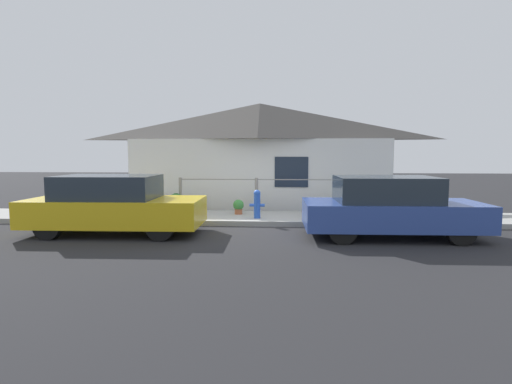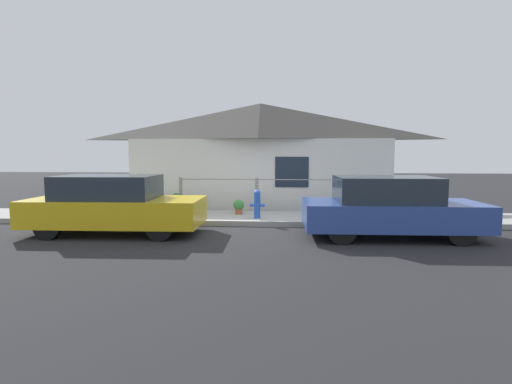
# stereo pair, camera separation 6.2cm
# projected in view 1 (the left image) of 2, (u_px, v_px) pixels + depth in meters

# --- Properties ---
(ground_plane) EXTENTS (60.00, 60.00, 0.00)m
(ground_plane) POSITION_uv_depth(u_px,v_px,m) (252.00, 227.00, 10.64)
(ground_plane) COLOR #262628
(sidewalk) EXTENTS (24.00, 1.99, 0.14)m
(sidewalk) POSITION_uv_depth(u_px,v_px,m) (255.00, 218.00, 11.62)
(sidewalk) COLOR #9E9E99
(sidewalk) RESTS_ON ground_plane
(house) EXTENTS (9.19, 2.23, 3.71)m
(house) POSITION_uv_depth(u_px,v_px,m) (260.00, 126.00, 14.05)
(house) COLOR white
(house) RESTS_ON ground_plane
(fence) EXTENTS (4.90, 0.10, 1.05)m
(fence) POSITION_uv_depth(u_px,v_px,m) (257.00, 193.00, 12.40)
(fence) COLOR gray
(fence) RESTS_ON sidewalk
(car_left) EXTENTS (4.18, 1.79, 1.42)m
(car_left) POSITION_uv_depth(u_px,v_px,m) (114.00, 205.00, 9.62)
(car_left) COLOR gold
(car_left) RESTS_ON ground_plane
(car_right) EXTENTS (4.05, 1.80, 1.41)m
(car_right) POSITION_uv_depth(u_px,v_px,m) (390.00, 207.00, 9.21)
(car_right) COLOR #2D4793
(car_right) RESTS_ON ground_plane
(fire_hydrant) EXTENTS (0.42, 0.19, 0.80)m
(fire_hydrant) POSITION_uv_depth(u_px,v_px,m) (257.00, 203.00, 11.12)
(fire_hydrant) COLOR blue
(fire_hydrant) RESTS_ON sidewalk
(potted_plant_near_hydrant) EXTENTS (0.32, 0.32, 0.44)m
(potted_plant_near_hydrant) POSITION_uv_depth(u_px,v_px,m) (238.00, 206.00, 11.89)
(potted_plant_near_hydrant) COLOR #9E5638
(potted_plant_near_hydrant) RESTS_ON sidewalk
(potted_plant_by_fence) EXTENTS (0.46, 0.46, 0.57)m
(potted_plant_by_fence) POSITION_uv_depth(u_px,v_px,m) (176.00, 202.00, 12.43)
(potted_plant_by_fence) COLOR brown
(potted_plant_by_fence) RESTS_ON sidewalk
(potted_plant_corner) EXTENTS (0.56, 0.56, 0.70)m
(potted_plant_corner) POSITION_uv_depth(u_px,v_px,m) (370.00, 202.00, 11.50)
(potted_plant_corner) COLOR slate
(potted_plant_corner) RESTS_ON sidewalk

